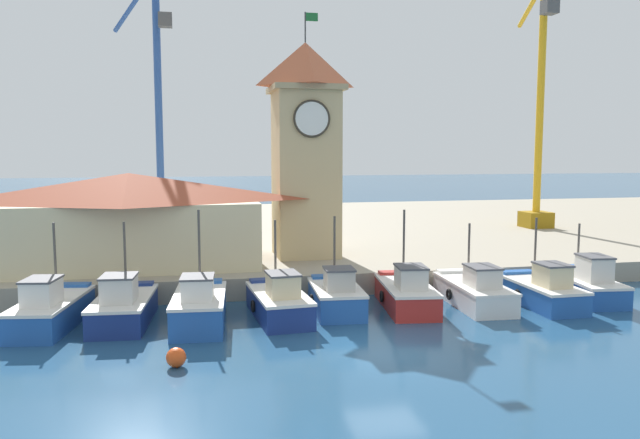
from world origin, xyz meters
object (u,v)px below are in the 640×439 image
object	(u,v)px
fishing_boat_mid_left	(279,301)
fishing_boat_center	(336,296)
fishing_boat_mid_right	(406,293)
port_crane_far	(158,134)
fishing_boat_right_outer	(542,290)
clock_tower	(306,145)
fishing_boat_left_inner	(199,306)
fishing_boat_right_inner	(474,291)
warehouse_left	(130,220)
port_crane_near	(539,131)
fishing_boat_far_right	(585,284)
fishing_boat_left_outer	(123,306)
mooring_buoy	(176,357)
fishing_boat_far_left	(51,309)

from	to	relation	value
fishing_boat_mid_left	fishing_boat_center	bearing A→B (deg)	9.76
fishing_boat_center	fishing_boat_mid_right	world-z (taller)	fishing_boat_mid_right
fishing_boat_mid_right	port_crane_far	size ratio (longest dim) A/B	0.27
fishing_boat_right_outer	clock_tower	world-z (taller)	clock_tower
fishing_boat_left_inner	fishing_boat_right_inner	size ratio (longest dim) A/B	0.93
warehouse_left	port_crane_near	world-z (taller)	port_crane_near
fishing_boat_left_inner	port_crane_far	size ratio (longest dim) A/B	0.26
fishing_boat_far_right	warehouse_left	xyz separation A→B (m)	(-21.05, 6.86, 2.79)
fishing_boat_left_outer	port_crane_far	distance (m)	25.45
fishing_boat_far_right	port_crane_near	xyz separation A→B (m)	(8.06, 17.72, 7.72)
fishing_boat_mid_right	clock_tower	size ratio (longest dim) A/B	0.39
fishing_boat_left_outer	fishing_boat_left_inner	distance (m)	3.10
fishing_boat_left_outer	fishing_boat_mid_left	distance (m)	6.26
fishing_boat_right_outer	port_crane_far	distance (m)	31.58
fishing_boat_mid_left	warehouse_left	distance (m)	10.12
fishing_boat_mid_right	fishing_boat_right_inner	distance (m)	3.19
fishing_boat_right_inner	warehouse_left	size ratio (longest dim) A/B	0.41
fishing_boat_right_outer	fishing_boat_far_right	world-z (taller)	fishing_boat_right_outer
warehouse_left	port_crane_near	distance (m)	31.46
mooring_buoy	port_crane_far	bearing A→B (deg)	93.07
fishing_boat_far_left	fishing_boat_left_inner	distance (m)	5.81
port_crane_near	fishing_boat_mid_right	bearing A→B (deg)	-133.63
fishing_boat_far_left	fishing_boat_far_right	xyz separation A→B (m)	(23.57, -0.11, -0.02)
warehouse_left	mooring_buoy	xyz separation A→B (m)	(2.38, -12.43, -3.18)
fishing_boat_far_left	fishing_boat_mid_right	distance (m)	14.73
fishing_boat_left_outer	port_crane_far	bearing A→B (deg)	88.74
clock_tower	port_crane_far	size ratio (longest dim) A/B	0.69
fishing_boat_mid_left	fishing_boat_far_right	distance (m)	14.58
fishing_boat_far_left	warehouse_left	distance (m)	7.72
fishing_boat_right_outer	port_crane_near	distance (m)	22.75
fishing_boat_right_inner	fishing_boat_right_outer	size ratio (longest dim) A/B	1.11
fishing_boat_left_outer	port_crane_far	xyz separation A→B (m)	(0.54, 24.32, 7.50)
fishing_boat_left_outer	mooring_buoy	bearing A→B (deg)	-69.08
fishing_boat_far_right	port_crane_far	distance (m)	32.57
fishing_boat_mid_left	fishing_boat_mid_right	xyz separation A→B (m)	(5.73, 0.39, -0.00)
clock_tower	port_crane_near	world-z (taller)	port_crane_near
warehouse_left	port_crane_far	xyz separation A→B (m)	(0.77, 17.50, 4.72)
fishing_boat_left_inner	warehouse_left	size ratio (longest dim) A/B	0.38
fishing_boat_right_inner	port_crane_far	bearing A→B (deg)	120.88
clock_tower	mooring_buoy	size ratio (longest dim) A/B	20.74
fishing_boat_far_right	port_crane_near	size ratio (longest dim) A/B	0.28
warehouse_left	mooring_buoy	bearing A→B (deg)	-79.15
fishing_boat_mid_right	port_crane_near	xyz separation A→B (m)	(16.90, 17.73, 7.73)
fishing_boat_far_left	clock_tower	distance (m)	15.96
fishing_boat_far_left	mooring_buoy	bearing A→B (deg)	-49.20
fishing_boat_mid_right	warehouse_left	world-z (taller)	warehouse_left
fishing_boat_far_right	clock_tower	bearing A→B (deg)	143.74
fishing_boat_far_left	fishing_boat_left_inner	bearing A→B (deg)	-9.11
fishing_boat_left_outer	fishing_boat_center	world-z (taller)	fishing_boat_center
fishing_boat_left_outer	fishing_boat_far_right	size ratio (longest dim) A/B	0.94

